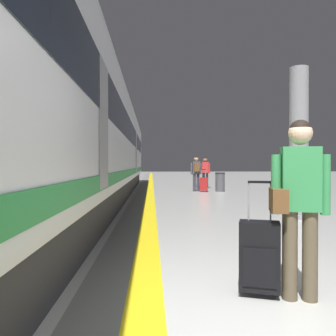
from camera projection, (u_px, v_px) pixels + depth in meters
name	position (u px, v px, depth m)	size (l,w,h in m)	color
safety_line_strip	(150.00, 199.00, 12.17)	(0.36, 80.00, 0.01)	yellow
tactile_edge_band	(140.00, 199.00, 12.16)	(0.67, 80.00, 0.01)	slate
high_speed_train	(79.00, 125.00, 10.16)	(2.94, 32.62, 4.97)	#38383D
traveller_foreground	(298.00, 196.00, 3.10)	(0.56, 0.30, 1.70)	brown
rolling_suitcase_foreground	(259.00, 256.00, 3.20)	(0.43, 0.33, 1.12)	black
passenger_near	(205.00, 170.00, 17.93)	(0.53, 0.23, 1.69)	black
duffel_bag_near	(200.00, 186.00, 17.63)	(0.44, 0.26, 0.36)	navy
passenger_mid	(196.00, 170.00, 15.82)	(0.53, 0.34, 1.70)	#383842
suitcase_mid	(204.00, 184.00, 15.58)	(0.41, 0.29, 1.06)	#A51E1E
platform_pillar	(299.00, 146.00, 7.89)	(0.56, 0.56, 3.60)	gray
waste_bin	(220.00, 182.00, 15.74)	(0.46, 0.46, 0.91)	#4C4C51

